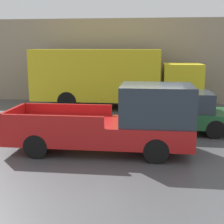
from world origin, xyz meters
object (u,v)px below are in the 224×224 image
Objects in this scene: car at (177,112)px; delivery_truck at (111,76)px; newspaper_box at (72,93)px; pickup_truck at (119,121)px.

delivery_truck reaches higher than car.
delivery_truck is at bearing 125.12° from car.
car is at bearing -47.45° from newspaper_box.
newspaper_box is (-3.76, 9.04, -0.48)m from pickup_truck.
delivery_truck is (-1.14, 7.25, 0.74)m from pickup_truck.
car is 5.64m from delivery_truck.
car is at bearing 52.61° from pickup_truck.
pickup_truck is at bearing -67.42° from newspaper_box.
delivery_truck reaches higher than pickup_truck.
car is 8.61m from newspaper_box.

